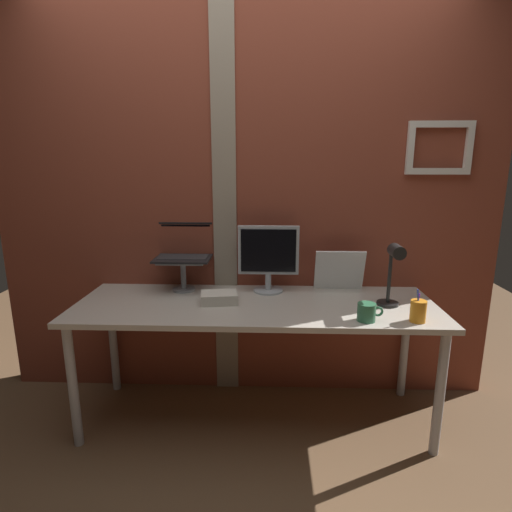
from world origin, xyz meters
name	(u,v)px	position (x,y,z in m)	size (l,w,h in m)	color
ground_plane	(242,413)	(0.00, 0.00, 0.00)	(6.00, 6.00, 0.00)	brown
brick_wall_back	(245,211)	(0.00, 0.36, 1.20)	(3.15, 0.16, 2.40)	brown
desk	(255,314)	(0.08, -0.03, 0.66)	(2.03, 0.68, 0.72)	beige
monitor	(268,254)	(0.15, 0.18, 0.96)	(0.37, 0.18, 0.41)	#ADB2B7
laptop_stand	(183,270)	(-0.37, 0.18, 0.86)	(0.28, 0.22, 0.20)	gray
laptop	(185,248)	(-0.37, 0.26, 0.98)	(0.34, 0.30, 0.21)	black
whiteboard_panel	(339,270)	(0.59, 0.22, 0.85)	(0.30, 0.02, 0.26)	white
desk_lamp	(393,269)	(0.82, -0.09, 0.95)	(0.12, 0.20, 0.36)	black
pen_cup	(418,311)	(0.90, -0.27, 0.78)	(0.08, 0.08, 0.17)	orange
coffee_mug	(367,312)	(0.65, -0.27, 0.77)	(0.13, 0.09, 0.09)	#33724C
paper_clutter_stack	(219,298)	(-0.12, -0.03, 0.75)	(0.20, 0.14, 0.06)	silver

